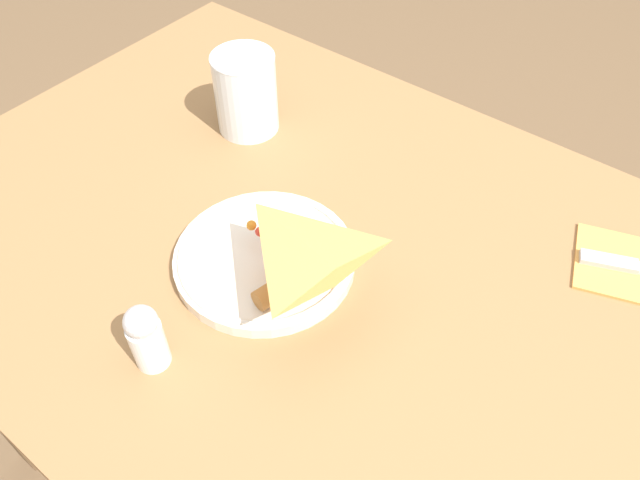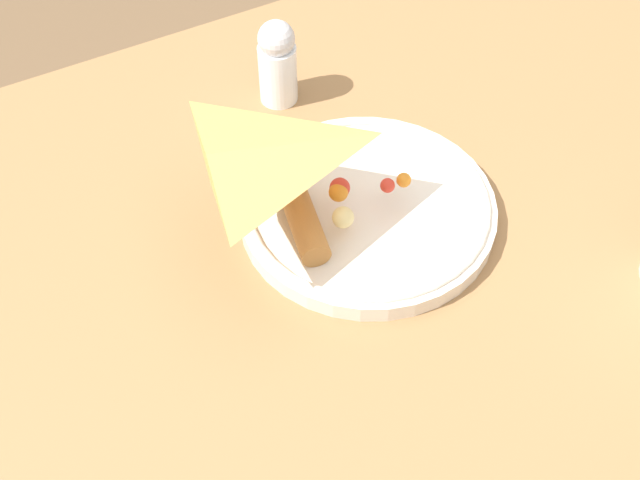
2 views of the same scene
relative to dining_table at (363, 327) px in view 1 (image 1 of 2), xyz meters
The scene contains 4 objects.
dining_table is the anchor object (origin of this frame).
plate_pizza 0.17m from the dining_table, 153.67° to the right, with size 0.22×0.22×0.05m.
milk_glass 0.37m from the dining_table, 156.77° to the left, with size 0.09×0.09×0.12m.
salt_shaker 0.29m from the dining_table, 116.82° to the right, with size 0.04×0.04×0.09m.
Camera 1 is at (0.24, -0.39, 1.28)m, focal length 35.00 mm.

